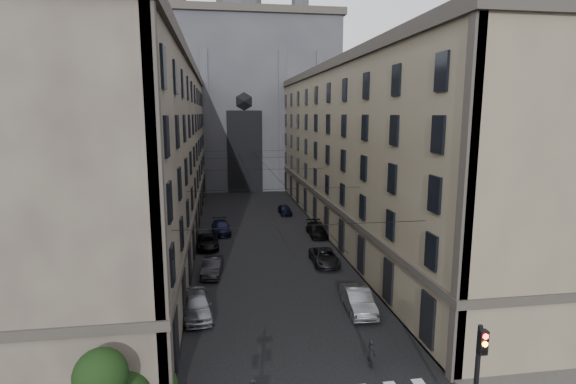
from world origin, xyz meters
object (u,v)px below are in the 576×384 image
gothic_tower (240,91)px  car_left_near (197,305)px  car_right_far (285,210)px  car_left_midnear (212,267)px  car_right_near (358,300)px  car_right_midfar (317,230)px  car_right_midnear (325,257)px  car_left_midfar (208,242)px  car_left_far (221,227)px  traffic_light_right (478,371)px  pedestrian (372,353)px

gothic_tower → car_left_near: gothic_tower is taller
car_left_near → car_right_far: car_left_near is taller
car_left_midnear → car_right_far: car_left_midnear is taller
car_right_near → car_right_midfar: bearing=89.0°
car_left_midnear → car_right_near: car_right_near is taller
car_right_midnear → car_left_midnear: bearing=-172.1°
car_left_midfar → car_right_midfar: size_ratio=0.96×
car_left_midnear → car_left_far: size_ratio=0.90×
car_right_far → car_right_near: bearing=-91.1°
traffic_light_right → car_left_midnear: size_ratio=1.19×
traffic_light_right → car_right_near: (-0.84, 12.95, -2.50)m
car_left_near → car_left_midfar: car_left_near is taller
traffic_light_right → car_right_near: traffic_light_right is taller
gothic_tower → car_right_midnear: 53.25m
traffic_light_right → car_right_midnear: traffic_light_right is taller
traffic_light_right → car_right_midfar: traffic_light_right is taller
traffic_light_right → car_right_near: size_ratio=1.09×
car_left_midnear → car_right_far: 23.84m
car_right_near → pedestrian: bearing=-98.5°
car_left_midnear → pedestrian: (8.59, -15.57, 0.09)m
car_left_midnear → car_left_midfar: bearing=100.0°
traffic_light_right → car_left_far: 36.52m
car_left_midnear → car_right_midfar: 15.68m
car_left_near → pedestrian: bearing=-45.4°
car_left_midfar → car_right_far: bearing=52.3°
traffic_light_right → car_left_midnear: 24.36m
car_right_midfar → car_right_midnear: bearing=-97.3°
traffic_light_right → car_left_midfar: 31.79m
car_left_midfar → car_right_far: size_ratio=1.24×
gothic_tower → traffic_light_right: bearing=-85.6°
gothic_tower → car_right_far: 34.38m
car_left_near → car_right_far: size_ratio=1.26×
car_left_near → car_right_midnear: size_ratio=1.00×
car_left_far → car_right_far: bearing=40.4°
car_left_near → car_right_far: (10.40, 29.71, -0.17)m
car_left_midfar → car_right_midfar: 12.32m
pedestrian → car_right_midfar: bearing=-26.9°
gothic_tower → car_right_midfar: bearing=-81.3°
car_left_near → car_right_far: 31.48m
car_left_near → car_left_midfar: size_ratio=1.02×
car_right_near → car_right_far: size_ratio=1.25×
car_left_near → pedestrian: (9.53, -7.74, -0.01)m
car_left_midnear → car_right_near: size_ratio=0.91×
car_left_far → car_right_midfar: (10.62, -2.67, 0.01)m
gothic_tower → car_right_midfar: size_ratio=11.82×
traffic_light_right → car_right_far: bearing=91.8°
car_right_near → car_right_midfar: car_right_near is taller
traffic_light_right → pedestrian: traffic_light_right is taller
gothic_tower → car_right_midnear: bearing=-84.6°
traffic_light_right → pedestrian: bearing=110.5°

